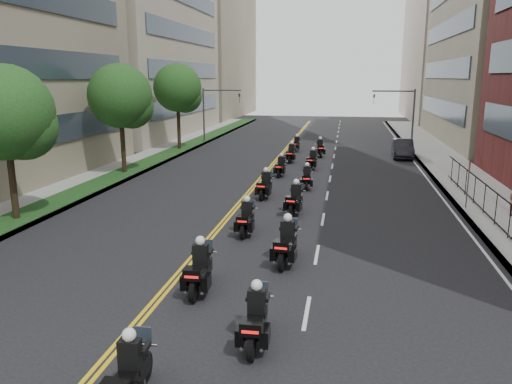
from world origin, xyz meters
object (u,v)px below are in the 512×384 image
Objects in this scene: motorcycle_9 at (313,161)px; motorcycle_2 at (200,270)px; motorcycle_6 at (265,186)px; motorcycle_4 at (246,219)px; motorcycle_5 at (295,200)px; motorcycle_0 at (129,377)px; motorcycle_12 at (296,145)px; motorcycle_1 at (256,320)px; motorcycle_11 at (320,149)px; motorcycle_3 at (287,244)px; parked_sedan at (403,148)px; motorcycle_8 at (281,167)px; motorcycle_7 at (307,179)px; motorcycle_10 at (291,154)px.

motorcycle_2 is at bearing -87.59° from motorcycle_9.
motorcycle_4 is at bearing -82.67° from motorcycle_6.
motorcycle_5 is at bearing 75.92° from motorcycle_2.
motorcycle_12 is at bearing 87.56° from motorcycle_0.
motorcycle_11 is at bearing 88.23° from motorcycle_1.
motorcycle_0 is at bearing -101.40° from motorcycle_11.
motorcycle_3 is 25.72m from motorcycle_11.
motorcycle_0 is 36.44m from parked_sedan.
parked_sedan is (9.30, -1.95, 0.15)m from motorcycle_12.
motorcycle_3 is at bearing -79.04° from motorcycle_5.
motorcycle_3 is at bearing -77.49° from motorcycle_8.
motorcycle_6 is 0.50× the size of parked_sedan.
motorcycle_11 is (0.12, 12.97, 0.03)m from motorcycle_7.
motorcycle_4 is 0.49× the size of parked_sedan.
motorcycle_11 is 7.02m from parked_sedan.
parked_sedan is (6.93, 32.37, 0.09)m from motorcycle_1.
motorcycle_10 reaches higher than motorcycle_8.
motorcycle_6 reaches higher than motorcycle_12.
motorcycle_11 is (-0.15, 25.72, -0.06)m from motorcycle_3.
motorcycle_7 reaches higher than motorcycle_8.
motorcycle_4 is 4.12m from motorcycle_5.
motorcycle_10 is at bearing 104.74° from motorcycle_5.
motorcycle_1 is at bearing -92.52° from motorcycle_7.
motorcycle_2 reaches higher than motorcycle_4.
motorcycle_12 is at bearing 95.34° from motorcycle_6.
motorcycle_9 is 9.21m from motorcycle_12.
motorcycle_1 reaches higher than motorcycle_12.
motorcycle_2 is 1.06× the size of motorcycle_11.
motorcycle_1 is at bearing -100.13° from parked_sedan.
motorcycle_7 is at bearing -75.37° from motorcycle_12.
motorcycle_9 is (0.02, 12.57, -0.04)m from motorcycle_5.
motorcycle_3 is at bearing -91.86° from motorcycle_7.
motorcycle_4 is at bearing -88.54° from motorcycle_9.
motorcycle_4 is 16.39m from motorcycle_9.
motorcycle_8 is at bearing -82.83° from motorcycle_12.
motorcycle_6 is at bearing 87.54° from motorcycle_2.
motorcycle_4 is (0.10, 11.97, -0.01)m from motorcycle_0.
motorcycle_6 reaches higher than motorcycle_0.
motorcycle_2 is at bearing 127.13° from motorcycle_1.
motorcycle_5 is at bearing 64.69° from motorcycle_4.
motorcycle_2 is 3.85m from motorcycle_3.
parked_sedan is (7.20, 7.02, 0.12)m from motorcycle_9.
motorcycle_11 is (2.12, 3.41, 0.00)m from motorcycle_10.
motorcycle_0 is at bearing -128.30° from motorcycle_1.
motorcycle_6 is at bearing -117.28° from parked_sedan.
motorcycle_2 reaches higher than motorcycle_12.
motorcycle_11 is at bearing -42.99° from motorcycle_12.
motorcycle_6 is 1.06× the size of motorcycle_7.
motorcycle_9 is at bearing 95.80° from motorcycle_3.
parked_sedan is at bearing 51.79° from motorcycle_8.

